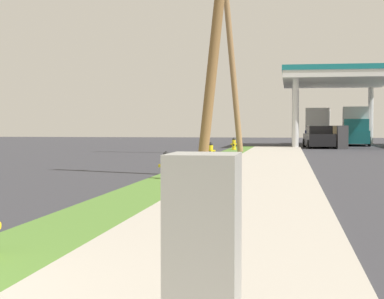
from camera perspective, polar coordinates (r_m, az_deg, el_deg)
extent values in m
cylinder|color=yellow|center=(16.75, -2.44, -2.62)|extent=(0.29, 0.29, 0.06)
cylinder|color=yellow|center=(16.73, -2.44, -1.70)|extent=(0.22, 0.22, 0.60)
sphere|color=black|center=(16.71, -2.44, -0.53)|extent=(0.19, 0.19, 0.19)
cylinder|color=black|center=(16.70, -2.44, -0.26)|extent=(0.06, 0.06, 0.05)
cylinder|color=yellow|center=(16.76, -2.97, -1.53)|extent=(0.10, 0.09, 0.09)
cylinder|color=yellow|center=(16.69, -1.90, -1.54)|extent=(0.10, 0.09, 0.09)
cylinder|color=black|center=(16.56, -2.56, -1.74)|extent=(0.11, 0.12, 0.11)
cylinder|color=yellow|center=(26.70, 1.75, -0.82)|extent=(0.29, 0.29, 0.06)
cylinder|color=yellow|center=(26.69, 1.75, -0.24)|extent=(0.22, 0.22, 0.60)
sphere|color=black|center=(26.68, 1.75, 0.49)|extent=(0.19, 0.19, 0.19)
cylinder|color=black|center=(26.68, 1.75, 0.66)|extent=(0.06, 0.06, 0.05)
cylinder|color=yellow|center=(26.71, 1.41, -0.14)|extent=(0.10, 0.09, 0.09)
cylinder|color=yellow|center=(26.67, 2.09, -0.14)|extent=(0.10, 0.09, 0.09)
cylinder|color=black|center=(26.52, 1.70, -0.26)|extent=(0.11, 0.12, 0.11)
cylinder|color=yellow|center=(37.03, 3.94, 0.02)|extent=(0.29, 0.29, 0.06)
cylinder|color=yellow|center=(37.03, 3.94, 0.43)|extent=(0.22, 0.22, 0.60)
sphere|color=black|center=(37.02, 3.94, 0.96)|extent=(0.19, 0.19, 0.19)
cylinder|color=black|center=(37.01, 3.94, 1.08)|extent=(0.06, 0.06, 0.05)
cylinder|color=yellow|center=(37.04, 3.69, 0.51)|extent=(0.10, 0.09, 0.09)
cylinder|color=yellow|center=(37.01, 4.19, 0.51)|extent=(0.10, 0.09, 0.09)
cylinder|color=black|center=(36.86, 3.92, 0.42)|extent=(0.11, 0.12, 0.11)
cylinder|color=olive|center=(19.06, 2.18, 10.20)|extent=(1.19, 0.37, 8.18)
cylinder|color=#937047|center=(33.93, 3.74, 8.53)|extent=(1.37, 0.98, 10.37)
cube|color=gray|center=(4.22, 1.09, -8.87)|extent=(0.48, 0.58, 1.25)
cylinder|color=silver|center=(42.61, 9.67, 3.33)|extent=(0.44, 0.44, 4.85)
cylinder|color=silver|center=(52.96, 9.56, 3.11)|extent=(0.44, 0.44, 4.85)
cylinder|color=silver|center=(53.38, 16.37, 3.04)|extent=(0.44, 0.44, 4.85)
cube|color=white|center=(48.04, 13.42, 6.37)|extent=(8.11, 12.15, 0.50)
cube|color=#197A7F|center=(48.07, 13.43, 6.88)|extent=(8.21, 12.25, 0.36)
cube|color=#47474C|center=(42.76, 13.89, 1.12)|extent=(0.70, 1.10, 1.60)
cube|color=#47474C|center=(53.07, 12.96, 1.32)|extent=(0.70, 1.10, 1.60)
cube|color=tan|center=(47.88, 12.69, 0.99)|extent=(1.95, 4.55, 0.85)
cube|color=tan|center=(47.65, 12.72, 1.83)|extent=(1.66, 2.07, 0.56)
cylinder|color=black|center=(49.51, 11.52, 0.70)|extent=(0.24, 0.61, 0.60)
cylinder|color=black|center=(49.66, 13.50, 0.69)|extent=(0.24, 0.61, 0.60)
cylinder|color=black|center=(46.12, 11.82, 0.59)|extent=(0.24, 0.61, 0.60)
cylinder|color=black|center=(46.28, 13.94, 0.58)|extent=(0.24, 0.61, 0.60)
cube|color=black|center=(44.33, 11.78, 0.90)|extent=(2.13, 4.62, 0.85)
cube|color=black|center=(44.10, 11.82, 1.81)|extent=(1.74, 2.13, 0.56)
cylinder|color=black|center=(45.94, 10.47, 0.59)|extent=(0.26, 0.61, 0.60)
cylinder|color=black|center=(46.13, 12.59, 0.58)|extent=(0.26, 0.61, 0.60)
cylinder|color=black|center=(42.56, 10.89, 0.47)|extent=(0.26, 0.61, 0.60)
cylinder|color=black|center=(42.77, 13.19, 0.46)|extent=(0.26, 0.61, 0.60)
cube|color=#197075|center=(50.99, 15.02, 1.17)|extent=(2.45, 6.53, 1.00)
cube|color=white|center=(51.76, 15.01, 2.79)|extent=(2.24, 4.10, 1.90)
cube|color=#197075|center=(48.94, 15.10, 2.24)|extent=(1.98, 2.17, 0.90)
cylinder|color=black|center=(48.39, 16.24, 0.72)|extent=(0.27, 0.77, 0.76)
cylinder|color=black|center=(48.33, 13.98, 0.74)|extent=(0.27, 0.77, 0.76)
cylinder|color=black|center=(53.68, 15.94, 0.86)|extent=(0.27, 0.77, 0.76)
cylinder|color=black|center=(53.63, 13.91, 0.88)|extent=(0.27, 0.77, 0.76)
cube|color=navy|center=(55.16, 11.74, 1.27)|extent=(2.52, 6.54, 1.00)
cube|color=white|center=(54.39, 11.72, 2.79)|extent=(2.28, 4.12, 1.90)
cube|color=navy|center=(57.20, 11.82, 2.25)|extent=(2.00, 2.19, 0.90)
cylinder|color=black|center=(57.86, 10.89, 0.99)|extent=(0.28, 0.78, 0.76)
cylinder|color=black|center=(57.79, 12.77, 0.98)|extent=(0.28, 0.78, 0.76)
cylinder|color=black|center=(52.57, 10.59, 0.88)|extent=(0.28, 0.78, 0.76)
cylinder|color=black|center=(52.49, 12.66, 0.86)|extent=(0.28, 0.78, 0.76)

